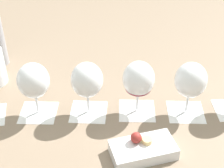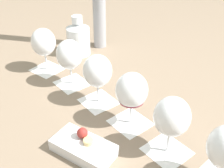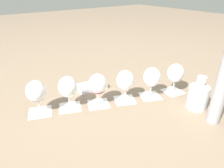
{
  "view_description": "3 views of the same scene",
  "coord_description": "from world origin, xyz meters",
  "px_view_note": "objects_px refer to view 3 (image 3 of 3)",
  "views": [
    {
      "loc": [
        -0.31,
        -0.76,
        0.7
      ],
      "look_at": [
        0.0,
        0.0,
        0.11
      ],
      "focal_mm": 55.0,
      "sensor_mm": 36.0,
      "label": 1
    },
    {
      "loc": [
        0.33,
        -0.64,
        0.58
      ],
      "look_at": [
        0.0,
        0.0,
        0.11
      ],
      "focal_mm": 45.0,
      "sensor_mm": 36.0,
      "label": 2
    },
    {
      "loc": [
        0.56,
        0.76,
        0.59
      ],
      "look_at": [
        0.0,
        0.0,
        0.11
      ],
      "focal_mm": 32.0,
      "sensor_mm": 36.0,
      "label": 3
    }
  ],
  "objects_px": {
    "wine_glass_0": "(175,74)",
    "wine_glass_2": "(125,82)",
    "wine_glass_1": "(152,78)",
    "wine_glass_3": "(98,85)",
    "wine_glass_4": "(68,88)",
    "snack_dish": "(92,86)",
    "ceramic_vase": "(198,95)",
    "wine_glass_5": "(36,93)"
  },
  "relations": [
    {
      "from": "wine_glass_0",
      "to": "wine_glass_4",
      "type": "relative_size",
      "value": 1.0
    },
    {
      "from": "wine_glass_0",
      "to": "snack_dish",
      "type": "bearing_deg",
      "value": -40.45
    },
    {
      "from": "wine_glass_4",
      "to": "wine_glass_5",
      "type": "xyz_separation_m",
      "value": [
        0.14,
        -0.05,
        -0.0
      ]
    },
    {
      "from": "wine_glass_2",
      "to": "wine_glass_3",
      "type": "bearing_deg",
      "value": -19.84
    },
    {
      "from": "wine_glass_5",
      "to": "ceramic_vase",
      "type": "height_order",
      "value": "same"
    },
    {
      "from": "wine_glass_1",
      "to": "wine_glass_2",
      "type": "bearing_deg",
      "value": -20.74
    },
    {
      "from": "ceramic_vase",
      "to": "snack_dish",
      "type": "distance_m",
      "value": 0.61
    },
    {
      "from": "wine_glass_0",
      "to": "snack_dish",
      "type": "distance_m",
      "value": 0.5
    },
    {
      "from": "wine_glass_0",
      "to": "ceramic_vase",
      "type": "xyz_separation_m",
      "value": [
        0.04,
        0.18,
        -0.04
      ]
    },
    {
      "from": "wine_glass_4",
      "to": "ceramic_vase",
      "type": "xyz_separation_m",
      "value": [
        -0.54,
        0.4,
        -0.04
      ]
    },
    {
      "from": "wine_glass_1",
      "to": "wine_glass_3",
      "type": "relative_size",
      "value": 1.0
    },
    {
      "from": "snack_dish",
      "to": "wine_glass_2",
      "type": "bearing_deg",
      "value": 109.43
    },
    {
      "from": "wine_glass_2",
      "to": "wine_glass_5",
      "type": "height_order",
      "value": "same"
    },
    {
      "from": "wine_glass_0",
      "to": "wine_glass_2",
      "type": "distance_m",
      "value": 0.31
    },
    {
      "from": "wine_glass_4",
      "to": "wine_glass_3",
      "type": "bearing_deg",
      "value": 155.52
    },
    {
      "from": "wine_glass_0",
      "to": "wine_glass_2",
      "type": "bearing_deg",
      "value": -18.31
    },
    {
      "from": "wine_glass_2",
      "to": "snack_dish",
      "type": "bearing_deg",
      "value": -70.57
    },
    {
      "from": "ceramic_vase",
      "to": "wine_glass_2",
      "type": "bearing_deg",
      "value": -47.46
    },
    {
      "from": "wine_glass_4",
      "to": "snack_dish",
      "type": "xyz_separation_m",
      "value": [
        -0.2,
        -0.11,
        -0.1
      ]
    },
    {
      "from": "wine_glass_0",
      "to": "wine_glass_1",
      "type": "bearing_deg",
      "value": -15.89
    },
    {
      "from": "wine_glass_5",
      "to": "wine_glass_2",
      "type": "bearing_deg",
      "value": 159.03
    },
    {
      "from": "ceramic_vase",
      "to": "wine_glass_1",
      "type": "bearing_deg",
      "value": -63.74
    },
    {
      "from": "wine_glass_4",
      "to": "ceramic_vase",
      "type": "relative_size",
      "value": 0.99
    },
    {
      "from": "wine_glass_3",
      "to": "wine_glass_4",
      "type": "height_order",
      "value": "same"
    },
    {
      "from": "wine_glass_4",
      "to": "snack_dish",
      "type": "bearing_deg",
      "value": -152.08
    },
    {
      "from": "wine_glass_2",
      "to": "ceramic_vase",
      "type": "bearing_deg",
      "value": 132.54
    },
    {
      "from": "wine_glass_3",
      "to": "ceramic_vase",
      "type": "distance_m",
      "value": 0.52
    },
    {
      "from": "wine_glass_5",
      "to": "wine_glass_4",
      "type": "bearing_deg",
      "value": 161.44
    },
    {
      "from": "wine_glass_5",
      "to": "wine_glass_3",
      "type": "bearing_deg",
      "value": 158.46
    },
    {
      "from": "wine_glass_3",
      "to": "wine_glass_4",
      "type": "bearing_deg",
      "value": -24.48
    },
    {
      "from": "wine_glass_3",
      "to": "snack_dish",
      "type": "relative_size",
      "value": 0.97
    },
    {
      "from": "wine_glass_1",
      "to": "wine_glass_3",
      "type": "height_order",
      "value": "same"
    },
    {
      "from": "wine_glass_2",
      "to": "wine_glass_3",
      "type": "relative_size",
      "value": 1.0
    },
    {
      "from": "wine_glass_3",
      "to": "wine_glass_4",
      "type": "relative_size",
      "value": 1.0
    },
    {
      "from": "wine_glass_2",
      "to": "wine_glass_5",
      "type": "bearing_deg",
      "value": -20.97
    },
    {
      "from": "wine_glass_0",
      "to": "wine_glass_5",
      "type": "bearing_deg",
      "value": -19.88
    },
    {
      "from": "wine_glass_1",
      "to": "ceramic_vase",
      "type": "height_order",
      "value": "same"
    },
    {
      "from": "wine_glass_0",
      "to": "wine_glass_1",
      "type": "height_order",
      "value": "same"
    },
    {
      "from": "wine_glass_0",
      "to": "wine_glass_3",
      "type": "height_order",
      "value": "same"
    },
    {
      "from": "wine_glass_3",
      "to": "wine_glass_5",
      "type": "relative_size",
      "value": 1.0
    },
    {
      "from": "wine_glass_2",
      "to": "wine_glass_3",
      "type": "xyz_separation_m",
      "value": [
        0.14,
        -0.05,
        0.0
      ]
    },
    {
      "from": "wine_glass_5",
      "to": "ceramic_vase",
      "type": "xyz_separation_m",
      "value": [
        -0.68,
        0.44,
        -0.04
      ]
    }
  ]
}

